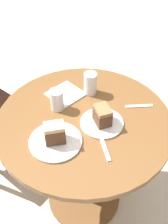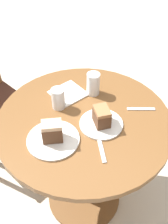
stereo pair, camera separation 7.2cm
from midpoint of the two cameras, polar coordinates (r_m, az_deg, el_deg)
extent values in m
plane|color=beige|center=(1.93, 1.12, -17.96)|extent=(8.00, 8.00, 0.00)
cylinder|color=brown|center=(1.92, 1.13, -17.78)|extent=(0.49, 0.49, 0.03)
cylinder|color=brown|center=(1.60, 1.31, -11.31)|extent=(0.08, 0.08, 0.72)
cylinder|color=brown|center=(1.31, 1.56, -1.79)|extent=(0.88, 0.88, 0.03)
cylinder|color=brown|center=(2.03, -9.51, -3.61)|extent=(0.04, 0.04, 0.45)
cylinder|color=brown|center=(2.26, -15.36, 1.06)|extent=(0.04, 0.04, 0.45)
cylinder|color=silver|center=(1.27, 5.37, -2.62)|extent=(0.21, 0.21, 0.01)
cylinder|color=silver|center=(1.20, -5.02, -6.04)|extent=(0.24, 0.24, 0.01)
cube|color=brown|center=(1.24, 5.50, -1.28)|extent=(0.11, 0.11, 0.07)
cube|color=#9E6B42|center=(1.21, 5.64, 0.26)|extent=(0.11, 0.11, 0.02)
cube|color=brown|center=(1.17, -5.16, -4.58)|extent=(0.11, 0.11, 0.08)
cube|color=beige|center=(1.13, -5.32, -2.86)|extent=(0.11, 0.11, 0.02)
cylinder|color=beige|center=(1.34, -4.05, 2.28)|extent=(0.06, 0.06, 0.07)
cylinder|color=white|center=(1.33, -4.09, 2.93)|extent=(0.07, 0.07, 0.11)
cylinder|color=silver|center=(1.43, 3.44, 5.44)|extent=(0.06, 0.06, 0.08)
cylinder|color=white|center=(1.41, 3.47, 6.10)|extent=(0.07, 0.07, 0.13)
cube|color=silver|center=(1.44, -2.05, 4.05)|extent=(0.20, 0.20, 0.01)
cube|color=silver|center=(1.19, 5.36, -7.34)|extent=(0.14, 0.15, 0.00)
cube|color=silver|center=(1.39, 13.76, 0.61)|extent=(0.10, 0.13, 0.00)
camera|label=1|loc=(0.04, -88.39, 1.52)|focal=42.00mm
camera|label=2|loc=(0.04, 91.61, -1.52)|focal=42.00mm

